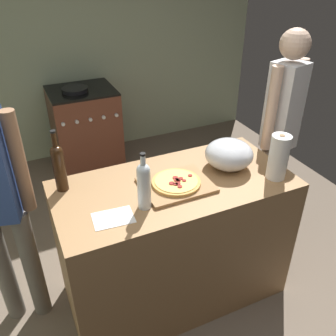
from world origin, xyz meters
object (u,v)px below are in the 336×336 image
(stove, at_px, (86,128))
(paper_towel_roll, at_px, (278,157))
(mixing_bowl, at_px, (229,154))
(wine_bottle_clear, at_px, (144,184))
(pizza, at_px, (176,182))
(person_in_red, at_px, (280,130))
(wine_bottle_amber, at_px, (59,165))

(stove, bearing_deg, paper_towel_roll, -72.76)
(mixing_bowl, bearing_deg, wine_bottle_clear, -165.27)
(pizza, distance_m, person_in_red, 1.03)
(wine_bottle_amber, bearing_deg, wine_bottle_clear, -43.76)
(stove, bearing_deg, pizza, -87.33)
(person_in_red, bearing_deg, wine_bottle_amber, -178.75)
(stove, relative_size, person_in_red, 0.54)
(paper_towel_roll, bearing_deg, wine_bottle_amber, 161.20)
(person_in_red, bearing_deg, mixing_bowl, -159.40)
(wine_bottle_clear, bearing_deg, stove, 86.22)
(pizza, bearing_deg, wine_bottle_clear, -156.46)
(wine_bottle_amber, height_order, stove, wine_bottle_amber)
(pizza, xyz_separation_m, wine_bottle_clear, (-0.24, -0.10, 0.12))
(paper_towel_roll, height_order, wine_bottle_amber, wine_bottle_amber)
(pizza, distance_m, wine_bottle_amber, 0.67)
(wine_bottle_amber, bearing_deg, pizza, -22.34)
(stove, bearing_deg, mixing_bowl, -76.16)
(stove, bearing_deg, wine_bottle_clear, -93.78)
(wine_bottle_amber, xyz_separation_m, person_in_red, (1.60, 0.04, -0.11))
(paper_towel_roll, distance_m, stove, 2.41)
(stove, distance_m, person_in_red, 2.15)
(pizza, height_order, stove, pizza)
(paper_towel_roll, height_order, stove, paper_towel_roll)
(pizza, bearing_deg, wine_bottle_amber, 157.66)
(mixing_bowl, xyz_separation_m, stove, (-0.49, 2.00, -0.57))
(stove, height_order, person_in_red, person_in_red)
(wine_bottle_amber, bearing_deg, mixing_bowl, -10.56)
(wine_bottle_clear, distance_m, wine_bottle_amber, 0.51)
(mixing_bowl, distance_m, stove, 2.14)
(stove, xyz_separation_m, person_in_red, (1.08, -1.78, 0.53))
(paper_towel_roll, distance_m, person_in_red, 0.60)
(paper_towel_roll, relative_size, stove, 0.31)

